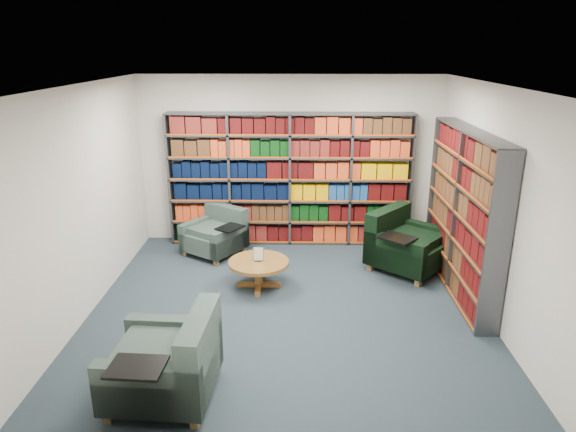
{
  "coord_description": "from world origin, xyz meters",
  "views": [
    {
      "loc": [
        0.12,
        -5.95,
        3.23
      ],
      "look_at": [
        0.0,
        0.6,
        1.05
      ],
      "focal_mm": 32.0,
      "sensor_mm": 36.0,
      "label": 1
    }
  ],
  "objects_px": {
    "chair_green_right": "(403,246)",
    "coffee_table": "(259,266)",
    "chair_teal_left": "(218,235)",
    "chair_teal_front": "(172,365)"
  },
  "relations": [
    {
      "from": "chair_teal_left",
      "to": "chair_teal_front",
      "type": "distance_m",
      "value": 3.68
    },
    {
      "from": "chair_green_right",
      "to": "chair_teal_front",
      "type": "relative_size",
      "value": 1.19
    },
    {
      "from": "chair_teal_left",
      "to": "chair_teal_front",
      "type": "xyz_separation_m",
      "value": [
        0.12,
        -3.67,
        0.06
      ]
    },
    {
      "from": "chair_green_right",
      "to": "coffee_table",
      "type": "bearing_deg",
      "value": -161.49
    },
    {
      "from": "chair_teal_left",
      "to": "chair_teal_front",
      "type": "bearing_deg",
      "value": -88.17
    },
    {
      "from": "chair_green_right",
      "to": "coffee_table",
      "type": "height_order",
      "value": "chair_green_right"
    },
    {
      "from": "chair_green_right",
      "to": "coffee_table",
      "type": "distance_m",
      "value": 2.25
    },
    {
      "from": "chair_teal_front",
      "to": "coffee_table",
      "type": "relative_size",
      "value": 1.38
    },
    {
      "from": "coffee_table",
      "to": "chair_teal_left",
      "type": "bearing_deg",
      "value": 120.75
    },
    {
      "from": "chair_green_right",
      "to": "coffee_table",
      "type": "xyz_separation_m",
      "value": [
        -2.13,
        -0.71,
        -0.04
      ]
    }
  ]
}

